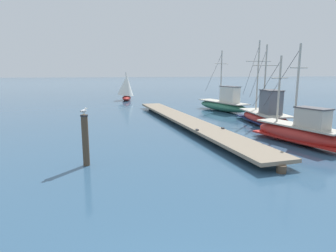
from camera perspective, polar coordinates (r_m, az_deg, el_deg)
name	(u,v)px	position (r m, az deg, el deg)	size (l,w,h in m)	color
floating_dock	(185,120)	(20.16, 3.41, 1.24)	(3.30, 20.68, 0.53)	gray
fishing_boat_0	(265,114)	(21.76, 18.84, 2.19)	(2.71, 7.04, 5.98)	#AD2823
fishing_boat_1	(224,104)	(27.69, 11.03, 4.39)	(3.29, 6.89, 5.63)	#337556
fishing_boat_2	(299,131)	(16.25, 24.70, -0.99)	(2.69, 5.80, 5.08)	#AD2823
mooring_piling	(85,140)	(11.73, -16.14, -2.61)	(0.30, 0.30, 2.05)	#4C3D2D
perched_seagull	(84,111)	(11.53, -16.45, 2.89)	(0.27, 0.34, 0.26)	gold
distant_sailboat	(126,88)	(38.05, -8.32, 7.57)	(2.60, 4.29, 3.66)	#AD2823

